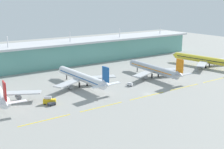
# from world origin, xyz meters

# --- Properties ---
(ground_plane) EXTENTS (600.00, 600.00, 0.00)m
(ground_plane) POSITION_xyz_m (0.00, 0.00, 0.00)
(ground_plane) COLOR gray
(terminal_building) EXTENTS (288.00, 34.00, 30.23)m
(terminal_building) POSITION_xyz_m (-0.00, 112.77, 10.82)
(terminal_building) COLOR #5B9E93
(terminal_building) RESTS_ON ground
(airliner_near_middle) EXTENTS (48.74, 65.23, 18.90)m
(airliner_near_middle) POSITION_xyz_m (-26.01, 38.93, 6.45)
(airliner_near_middle) COLOR white
(airliner_near_middle) RESTS_ON ground
(airliner_far_middle) EXTENTS (48.77, 63.12, 18.90)m
(airliner_far_middle) POSITION_xyz_m (31.92, 28.64, 6.45)
(airliner_far_middle) COLOR #ADB2BC
(airliner_far_middle) RESTS_ON ground
(airliner_farthest) EXTENTS (48.19, 71.45, 18.90)m
(airliner_farthest) POSITION_xyz_m (94.71, 28.70, 6.46)
(airliner_farthest) COLOR yellow
(airliner_farthest) RESTS_ON ground
(taxiway_stripe_west) EXTENTS (28.00, 0.70, 0.04)m
(taxiway_stripe_west) POSITION_xyz_m (-71.00, -3.51, 0.02)
(taxiway_stripe_west) COLOR yellow
(taxiway_stripe_west) RESTS_ON ground
(taxiway_stripe_mid_west) EXTENTS (28.00, 0.70, 0.04)m
(taxiway_stripe_mid_west) POSITION_xyz_m (-37.00, -3.51, 0.02)
(taxiway_stripe_mid_west) COLOR yellow
(taxiway_stripe_mid_west) RESTS_ON ground
(taxiway_stripe_centre) EXTENTS (28.00, 0.70, 0.04)m
(taxiway_stripe_centre) POSITION_xyz_m (-3.00, -3.51, 0.02)
(taxiway_stripe_centre) COLOR yellow
(taxiway_stripe_centre) RESTS_ON ground
(taxiway_stripe_mid_east) EXTENTS (28.00, 0.70, 0.04)m
(taxiway_stripe_mid_east) POSITION_xyz_m (31.00, -3.51, 0.02)
(taxiway_stripe_mid_east) COLOR yellow
(taxiway_stripe_mid_east) RESTS_ON ground
(taxiway_stripe_east) EXTENTS (28.00, 0.70, 0.04)m
(taxiway_stripe_east) POSITION_xyz_m (65.00, -3.51, 0.02)
(taxiway_stripe_east) COLOR yellow
(taxiway_stripe_east) RESTS_ON ground
(fuel_truck) EXTENTS (7.54, 5.84, 4.95)m
(fuel_truck) POSITION_xyz_m (-59.67, 17.58, 2.26)
(fuel_truck) COLOR gold
(fuel_truck) RESTS_ON ground
(baggage_cart) EXTENTS (3.16, 4.02, 2.48)m
(baggage_cart) POSITION_xyz_m (1.65, 20.00, 1.26)
(baggage_cart) COLOR silver
(baggage_cart) RESTS_ON ground
(pushback_tug) EXTENTS (4.77, 3.21, 1.85)m
(pushback_tug) POSITION_xyz_m (-59.45, 14.65, 1.10)
(pushback_tug) COLOR #333842
(pushback_tug) RESTS_ON ground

